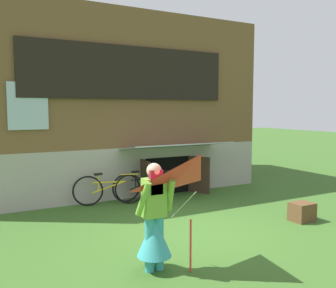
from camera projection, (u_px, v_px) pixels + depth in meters
The scene contains 7 objects.
ground_plane at pixel (189, 229), 7.51m from camera, with size 60.00×60.00×0.00m, color #386023.
log_house at pixel (100, 105), 12.02m from camera, with size 8.47×5.98×5.06m.
person at pixel (154, 226), 5.54m from camera, with size 0.61×0.52×1.63m.
kite at pixel (201, 188), 5.16m from camera, with size 1.14×1.17×1.65m.
bicycle_black at pixel (145, 186), 9.88m from camera, with size 1.76×0.23×0.80m.
bicycle_yellow at pixel (109, 189), 9.40m from camera, with size 1.75×0.53×0.82m.
wooden_crate at pixel (302, 212), 8.06m from camera, with size 0.47×0.40×0.40m, color brown.
Camera 1 is at (-3.87, -6.23, 2.41)m, focal length 40.02 mm.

